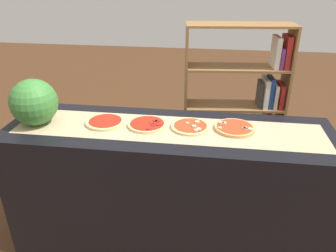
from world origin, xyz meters
name	(u,v)px	position (x,y,z in m)	size (l,w,h in m)	color
ground_plane	(168,237)	(0.00, 0.00, 0.00)	(12.00, 12.00, 0.00)	#4C2D19
counter	(168,188)	(0.00, 0.00, 0.44)	(2.01, 0.60, 0.88)	black
parchment_paper	(168,129)	(0.00, 0.00, 0.89)	(1.87, 0.36, 0.00)	tan
pizza_plain_0	(105,122)	(-0.40, 0.02, 0.90)	(0.24, 0.24, 0.02)	#E5C17F
pizza_pepperoni_1	(147,124)	(-0.13, 0.02, 0.90)	(0.24, 0.24, 0.02)	#E5C17F
pizza_mushroom_2	(190,126)	(0.13, 0.03, 0.89)	(0.24, 0.24, 0.02)	#E5C17F
pizza_mushroom_3	(235,128)	(0.40, 0.05, 0.90)	(0.24, 0.24, 0.03)	tan
watermelon	(34,102)	(-0.82, -0.04, 1.03)	(0.29, 0.29, 0.29)	#387A33
bookshelf	(248,111)	(0.58, 0.92, 0.64)	(0.87, 0.34, 1.37)	brown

